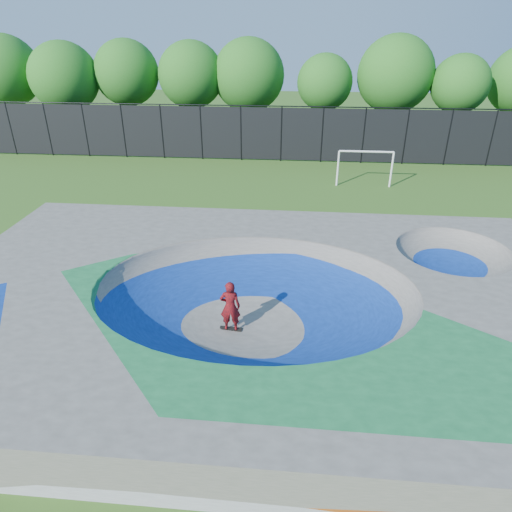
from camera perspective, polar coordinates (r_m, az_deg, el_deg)
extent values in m
plane|color=#2F5718|center=(16.19, -0.13, -8.37)|extent=(120.00, 120.00, 0.00)
cube|color=gray|center=(15.77, -0.14, -6.16)|extent=(22.00, 14.00, 1.50)
imported|color=#B30E12|center=(15.36, -3.25, -6.33)|extent=(0.71, 0.48, 1.89)
cube|color=black|center=(15.89, -3.16, -9.10)|extent=(0.79, 0.27, 0.05)
cylinder|color=white|center=(29.94, 10.19, 10.73)|extent=(0.12, 0.12, 2.23)
cylinder|color=white|center=(30.41, 16.58, 10.29)|extent=(0.12, 0.12, 2.23)
cylinder|color=white|center=(29.84, 13.65, 12.57)|extent=(3.35, 0.12, 0.12)
cylinder|color=black|center=(41.38, -28.29, 13.82)|extent=(0.09, 0.09, 4.00)
cylinder|color=black|center=(39.85, -24.55, 14.18)|extent=(0.09, 0.09, 4.00)
cylinder|color=black|center=(38.49, -20.53, 14.50)|extent=(0.09, 0.09, 4.00)
cylinder|color=black|center=(37.32, -16.21, 14.76)|extent=(0.09, 0.09, 4.00)
cylinder|color=black|center=(36.37, -11.64, 14.95)|extent=(0.09, 0.09, 4.00)
cylinder|color=black|center=(35.64, -6.85, 15.06)|extent=(0.09, 0.09, 4.00)
cylinder|color=black|center=(35.15, -1.88, 15.06)|extent=(0.09, 0.09, 4.00)
cylinder|color=black|center=(34.92, 3.18, 14.95)|extent=(0.09, 0.09, 4.00)
cylinder|color=black|center=(34.94, 8.27, 14.73)|extent=(0.09, 0.09, 4.00)
cylinder|color=black|center=(35.22, 13.30, 14.40)|extent=(0.09, 0.09, 4.00)
cylinder|color=black|center=(35.75, 18.20, 13.98)|extent=(0.09, 0.09, 4.00)
cylinder|color=black|center=(36.52, 22.90, 13.47)|extent=(0.09, 0.09, 4.00)
cylinder|color=black|center=(37.52, 27.37, 12.91)|extent=(0.09, 0.09, 4.00)
cube|color=black|center=(34.92, 3.18, 14.95)|extent=(48.00, 0.03, 3.80)
cylinder|color=black|center=(34.55, 3.27, 18.19)|extent=(48.00, 0.08, 0.08)
cylinder|color=#4A3325|center=(47.17, -27.75, 14.98)|extent=(0.44, 0.44, 3.56)
sphere|color=#21661B|center=(46.69, -28.86, 19.66)|extent=(5.82, 5.82, 5.82)
cylinder|color=#4A3325|center=(44.02, -21.97, 15.17)|extent=(0.44, 0.44, 3.22)
sphere|color=#21661B|center=(43.51, -22.87, 19.93)|extent=(5.64, 5.64, 5.64)
cylinder|color=#4A3325|center=(43.31, -15.23, 16.21)|extent=(0.44, 0.44, 3.57)
sphere|color=#21661B|center=(42.80, -15.89, 21.18)|extent=(5.38, 5.38, 5.38)
cylinder|color=#4A3325|center=(41.47, -7.79, 16.35)|extent=(0.44, 0.44, 3.48)
sphere|color=#21661B|center=(40.94, -8.14, 21.52)|extent=(5.38, 5.38, 5.38)
cylinder|color=#4A3325|center=(41.21, -0.88, 16.35)|extent=(0.44, 0.44, 3.24)
sphere|color=#21661B|center=(40.66, -0.92, 21.67)|extent=(5.90, 5.90, 5.90)
cylinder|color=#4A3325|center=(39.78, 8.24, 15.85)|extent=(0.44, 0.44, 3.46)
sphere|color=#21661B|center=(39.27, 8.59, 20.68)|extent=(4.39, 4.39, 4.39)
cylinder|color=#4A3325|center=(40.80, 16.24, 15.39)|extent=(0.44, 0.44, 3.49)
sphere|color=#21661B|center=(40.24, 17.02, 20.91)|extent=(5.95, 5.95, 5.95)
cylinder|color=#4A3325|center=(40.84, 23.25, 14.36)|extent=(0.44, 0.44, 3.54)
sphere|color=#21661B|center=(40.34, 24.18, 19.04)|extent=(4.38, 4.38, 4.38)
cylinder|color=#4A3325|center=(44.39, 29.28, 13.86)|extent=(0.44, 0.44, 3.30)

